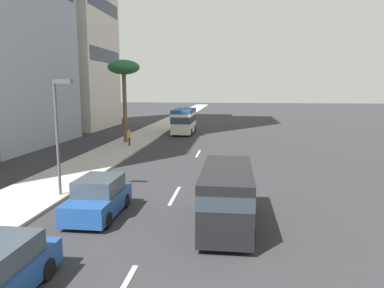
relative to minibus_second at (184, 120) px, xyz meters
name	(u,v)px	position (x,y,z in m)	size (l,w,h in m)	color
ground_plane	(204,144)	(-7.48, -3.04, -1.65)	(198.00, 198.00, 0.00)	#2D2D30
sidewalk_right	(133,142)	(-7.48, 4.28, -1.57)	(162.00, 3.99, 0.15)	#B2ADA3
lane_stripe_mid	(175,195)	(-25.18, -3.04, -1.64)	(3.20, 0.16, 0.01)	silver
lane_stripe_far	(198,154)	(-13.12, -3.04, -1.64)	(3.20, 0.16, 0.01)	silver
minibus_second	(184,120)	(0.00, 0.00, 0.00)	(6.36, 2.40, 3.00)	silver
car_third	(98,198)	(-28.46, -0.24, -0.86)	(4.01, 1.90, 1.68)	#1E478C
van_fourth	(227,193)	(-29.05, -5.79, -0.28)	(5.40, 2.09, 2.39)	black
pedestrian_mid_block	(129,137)	(-10.51, 3.70, -0.66)	(0.32, 0.38, 1.54)	#333338
palm_tree	(124,70)	(-8.39, 4.71, 5.55)	(3.09, 3.09, 8.03)	brown
street_lamp	(59,123)	(-26.15, 2.56, 2.17)	(0.24, 0.97, 5.81)	#4C4C51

